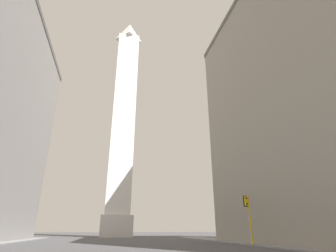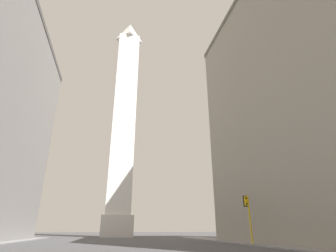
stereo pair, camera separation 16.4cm
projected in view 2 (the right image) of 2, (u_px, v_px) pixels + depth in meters
sidewalk_right at (299, 247)px, 26.57m from camera, size 5.00×83.13×0.15m
obelisk at (124, 118)px, 75.17m from camera, size 7.71×7.71×65.70m
traffic_light_mid_right at (248, 212)px, 32.23m from camera, size 0.76×0.52×5.78m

